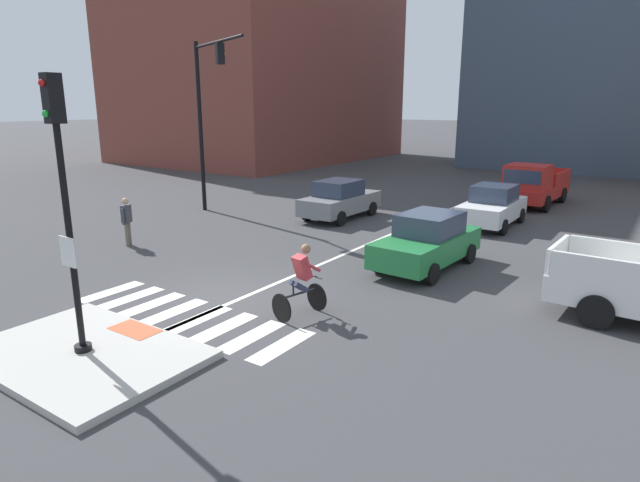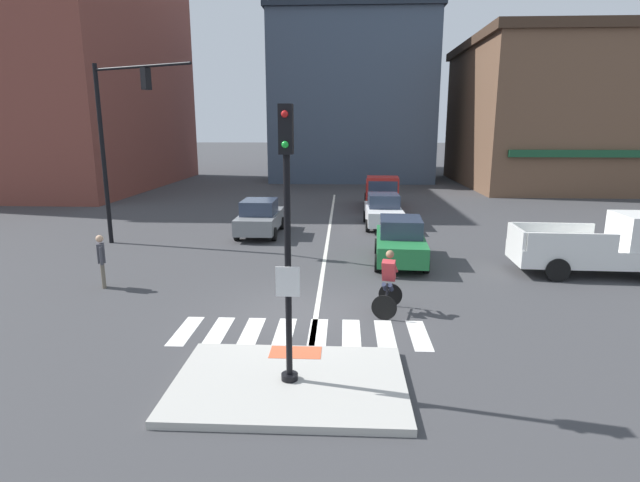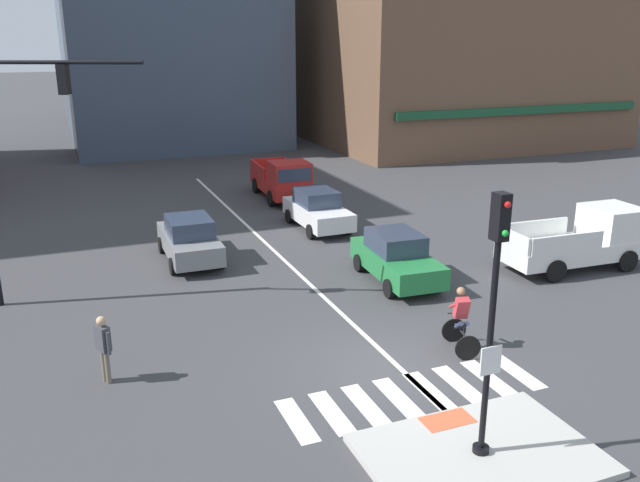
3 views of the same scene
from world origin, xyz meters
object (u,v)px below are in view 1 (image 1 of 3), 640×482
traffic_light_mast (206,104)px  pedestrian_at_curb_left (127,218)px  car_grey_westbound_far (340,199)px  cyclist (302,279)px  signal_pole (64,193)px  car_white_eastbound_far (493,206)px  car_green_eastbound_mid (427,241)px  pickup_truck_red_eastbound_distant (534,186)px

traffic_light_mast → pedestrian_at_curb_left: 7.04m
car_grey_westbound_far → cyclist: 10.89m
traffic_light_mast → pedestrian_at_curb_left: size_ratio=4.40×
signal_pole → pedestrian_at_curb_left: (-6.41, 5.76, -2.23)m
traffic_light_mast → car_white_eastbound_far: (11.15, 4.50, -3.95)m
cyclist → pedestrian_at_curb_left: 8.78m
car_green_eastbound_mid → car_grey_westbound_far: bearing=142.5°
signal_pole → pedestrian_at_curb_left: 8.90m
traffic_light_mast → car_grey_westbound_far: traffic_light_mast is taller
car_grey_westbound_far → car_green_eastbound_mid: size_ratio=0.98×
traffic_light_mast → car_grey_westbound_far: (5.34, 2.31, -3.95)m
car_white_eastbound_far → pickup_truck_red_eastbound_distant: size_ratio=0.79×
traffic_light_mast → pickup_truck_red_eastbound_distant: size_ratio=1.42×
signal_pole → car_green_eastbound_mid: signal_pole is taller
car_green_eastbound_mid → traffic_light_mast: bearing=168.8°
traffic_light_mast → cyclist: bearing=-35.2°
traffic_light_mast → car_white_eastbound_far: bearing=22.0°
car_white_eastbound_far → traffic_light_mast: bearing=-158.0°
car_grey_westbound_far → pedestrian_at_curb_left: (-3.56, -7.98, 0.17)m
traffic_light_mast → signal_pole: bearing=-54.4°
traffic_light_mast → car_grey_westbound_far: size_ratio=1.79×
car_grey_westbound_far → pedestrian_at_curb_left: size_ratio=2.46×
signal_pole → car_white_eastbound_far: size_ratio=1.24×
cyclist → car_white_eastbound_far: bearing=86.4°
car_white_eastbound_far → cyclist: size_ratio=2.45×
traffic_light_mast → cyclist: 13.31m
signal_pole → cyclist: (2.21, 4.09, -2.34)m
car_white_eastbound_far → car_green_eastbound_mid: (0.12, -6.74, 0.00)m
traffic_light_mast → pedestrian_at_curb_left: traffic_light_mast is taller
pedestrian_at_curb_left → signal_pole: bearing=-41.9°
car_white_eastbound_far → car_green_eastbound_mid: same height
car_green_eastbound_mid → pickup_truck_red_eastbound_distant: pickup_truck_red_eastbound_distant is taller
traffic_light_mast → cyclist: size_ratio=4.37×
signal_pole → pedestrian_at_curb_left: size_ratio=3.05×
cyclist → car_green_eastbound_mid: bearing=80.3°
signal_pole → car_white_eastbound_far: bearing=79.5°
traffic_light_mast → car_green_eastbound_mid: 12.15m
car_green_eastbound_mid → pedestrian_at_curb_left: (-9.49, -3.43, 0.17)m
car_white_eastbound_far → car_grey_westbound_far: same height
cyclist → pickup_truck_red_eastbound_distant: bearing=86.5°
car_white_eastbound_far → cyclist: cyclist is taller
car_grey_westbound_far → car_green_eastbound_mid: bearing=-37.5°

